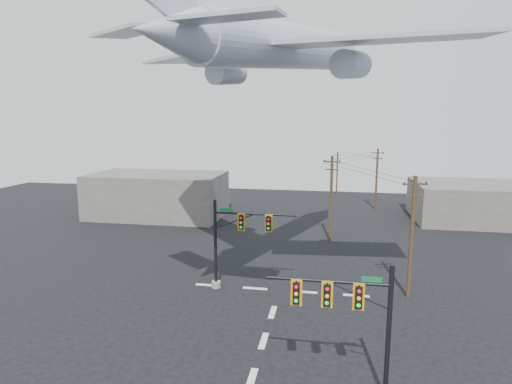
% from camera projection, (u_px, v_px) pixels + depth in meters
% --- Properties ---
extents(ground, '(120.00, 120.00, 0.00)m').
position_uv_depth(ground, '(252.00, 379.00, 22.60)').
color(ground, black).
rests_on(ground, ground).
extents(lane_markings, '(14.00, 21.20, 0.01)m').
position_uv_depth(lane_markings, '(267.00, 330.00, 27.77)').
color(lane_markings, silver).
rests_on(lane_markings, ground).
extents(signal_mast_near, '(6.21, 0.76, 6.94)m').
position_uv_depth(signal_mast_near, '(357.00, 324.00, 20.42)').
color(signal_mast_near, gray).
rests_on(signal_mast_near, ground).
extents(signal_mast_far, '(6.85, 0.80, 7.30)m').
position_uv_depth(signal_mast_far, '(232.00, 242.00, 33.85)').
color(signal_mast_far, gray).
rests_on(signal_mast_far, ground).
extents(utility_pole_a, '(1.86, 0.62, 9.44)m').
position_uv_depth(utility_pole_a, '(412.00, 235.00, 32.08)').
color(utility_pole_a, '#402F1B').
rests_on(utility_pole_a, ground).
extents(utility_pole_b, '(1.87, 0.74, 9.55)m').
position_uv_depth(utility_pole_b, '(331.00, 197.00, 47.06)').
color(utility_pole_b, '#402F1B').
rests_on(utility_pole_b, ground).
extents(utility_pole_c, '(1.79, 0.77, 9.13)m').
position_uv_depth(utility_pole_c, '(377.00, 178.00, 63.49)').
color(utility_pole_c, '#402F1B').
rests_on(utility_pole_c, ground).
extents(utility_pole_d, '(1.55, 0.47, 7.59)m').
position_uv_depth(utility_pole_d, '(337.00, 172.00, 76.65)').
color(utility_pole_d, '#402F1B').
rests_on(utility_pole_d, ground).
extents(power_lines, '(8.29, 44.89, 1.09)m').
position_uv_depth(power_lines, '(359.00, 159.00, 53.75)').
color(power_lines, black).
extents(airliner, '(26.88, 29.27, 7.87)m').
position_uv_depth(airliner, '(286.00, 47.00, 31.54)').
color(airliner, '#A1A6AD').
extents(building_left, '(18.00, 10.00, 6.00)m').
position_uv_depth(building_left, '(158.00, 195.00, 59.50)').
color(building_left, '#6A645E').
rests_on(building_left, ground).
extents(building_right, '(14.00, 12.00, 5.00)m').
position_uv_depth(building_right, '(469.00, 202.00, 57.12)').
color(building_right, '#6A645E').
rests_on(building_right, ground).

